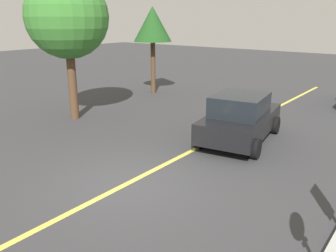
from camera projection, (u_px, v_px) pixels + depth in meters
ground_plane at (127, 184)px, 9.13m from camera, size 80.00×80.00×0.00m
lane_marking_centre at (191, 151)px, 11.39m from camera, size 28.00×0.16×0.01m
car_black_behind_van at (240, 118)px, 12.11m from camera, size 4.39×2.64×1.69m
tree_left_verge at (153, 25)px, 19.16m from camera, size 2.11×2.11×4.78m
tree_centre_verge at (67, 18)px, 13.89m from camera, size 3.31×3.31×5.86m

